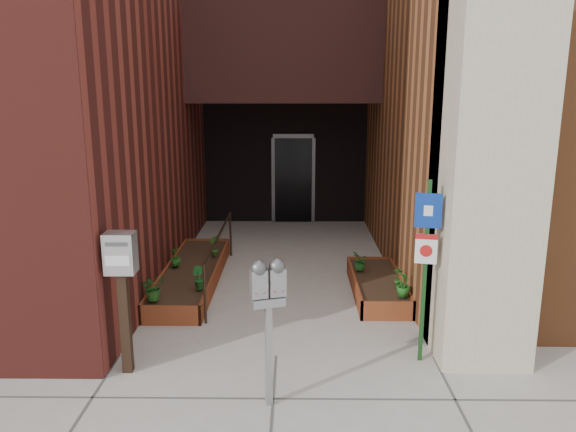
{
  "coord_description": "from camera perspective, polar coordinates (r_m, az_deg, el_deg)",
  "views": [
    {
      "loc": [
        0.23,
        -6.54,
        3.37
      ],
      "look_at": [
        0.13,
        1.8,
        1.41
      ],
      "focal_mm": 35.0,
      "sensor_mm": 36.0,
      "label": 1
    }
  ],
  "objects": [
    {
      "name": "shrub_left_d",
      "position": [
        10.42,
        -7.53,
        -2.99
      ],
      "size": [
        0.27,
        0.27,
        0.37
      ],
      "primitive_type": "imported",
      "rotation": [
        0.0,
        0.0,
        5.29
      ],
      "color": "#25621C",
      "rests_on": "planter_left"
    },
    {
      "name": "shrub_left_c",
      "position": [
        9.94,
        -11.39,
        -4.08
      ],
      "size": [
        0.26,
        0.26,
        0.32
      ],
      "primitive_type": "imported",
      "rotation": [
        0.0,
        0.0,
        3.83
      ],
      "color": "#205C1A",
      "rests_on": "planter_left"
    },
    {
      "name": "planter_left",
      "position": [
        9.95,
        -9.72,
        -5.98
      ],
      "size": [
        0.9,
        3.6,
        0.3
      ],
      "color": "brown",
      "rests_on": "ground"
    },
    {
      "name": "shrub_left_b",
      "position": [
        8.78,
        -9.12,
        -6.22
      ],
      "size": [
        0.27,
        0.27,
        0.35
      ],
      "primitive_type": "imported",
      "rotation": [
        0.0,
        0.0,
        2.48
      ],
      "color": "#164F1B",
      "rests_on": "planter_left"
    },
    {
      "name": "shrub_right_a",
      "position": [
        8.55,
        11.64,
        -6.81
      ],
      "size": [
        0.21,
        0.21,
        0.37
      ],
      "primitive_type": "imported",
      "rotation": [
        0.0,
        0.0,
        1.57
      ],
      "color": "#1D601B",
      "rests_on": "planter_right"
    },
    {
      "name": "shrub_left_a",
      "position": [
        8.47,
        -13.53,
        -7.06
      ],
      "size": [
        0.49,
        0.49,
        0.38
      ],
      "primitive_type": "imported",
      "rotation": [
        0.0,
        0.0,
        0.78
      ],
      "color": "#1F5618",
      "rests_on": "planter_left"
    },
    {
      "name": "sign_post",
      "position": [
        6.93,
        13.83,
        -3.62
      ],
      "size": [
        0.31,
        0.11,
        2.29
      ],
      "color": "#153C16",
      "rests_on": "ground"
    },
    {
      "name": "handrail",
      "position": [
        9.64,
        -6.99,
        -2.68
      ],
      "size": [
        0.04,
        3.34,
        0.9
      ],
      "color": "black",
      "rests_on": "ground"
    },
    {
      "name": "architecture",
      "position": [
        13.54,
        -1.14,
        20.03
      ],
      "size": [
        20.0,
        14.6,
        10.0
      ],
      "color": "maroon",
      "rests_on": "ground"
    },
    {
      "name": "shrub_right_b",
      "position": [
        8.96,
        11.12,
        -6.05
      ],
      "size": [
        0.2,
        0.2,
        0.31
      ],
      "primitive_type": "imported",
      "rotation": [
        0.0,
        0.0,
        2.85
      ],
      "color": "#22621C",
      "rests_on": "planter_right"
    },
    {
      "name": "parking_meter",
      "position": [
        5.83,
        -2.04,
        -7.89
      ],
      "size": [
        0.38,
        0.23,
        1.64
      ],
      "color": "gray",
      "rests_on": "ground"
    },
    {
      "name": "planter_right",
      "position": [
        9.42,
        9.06,
        -7.06
      ],
      "size": [
        0.8,
        2.2,
        0.3
      ],
      "color": "brown",
      "rests_on": "ground"
    },
    {
      "name": "shrub_right_c",
      "position": [
        9.6,
        7.36,
        -4.56
      ],
      "size": [
        0.29,
        0.29,
        0.32
      ],
      "primitive_type": "imported",
      "rotation": [
        0.0,
        0.0,
        4.68
      ],
      "color": "#1B5F1E",
      "rests_on": "planter_right"
    },
    {
      "name": "payment_dropbox",
      "position": [
        6.8,
        -16.54,
        -5.56
      ],
      "size": [
        0.35,
        0.27,
        1.73
      ],
      "color": "black",
      "rests_on": "ground"
    },
    {
      "name": "ground",
      "position": [
        7.36,
        -1.23,
        -14.04
      ],
      "size": [
        80.0,
        80.0,
        0.0
      ],
      "primitive_type": "plane",
      "color": "#9E9991",
      "rests_on": "ground"
    }
  ]
}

